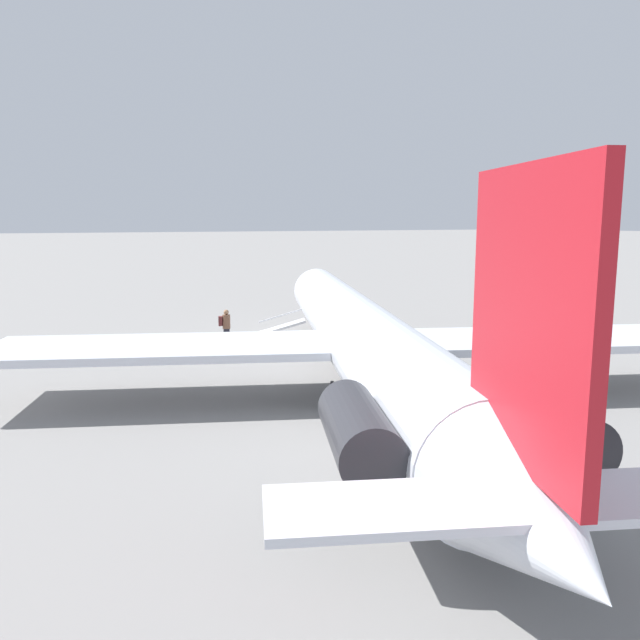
{
  "coord_description": "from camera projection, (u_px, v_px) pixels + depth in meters",
  "views": [
    {
      "loc": [
        -19.12,
        10.63,
        5.85
      ],
      "look_at": [
        3.91,
        -0.54,
        1.75
      ],
      "focal_mm": 35.0,
      "sensor_mm": 36.0,
      "label": 1
    }
  ],
  "objects": [
    {
      "name": "passenger",
      "position": [
        226.0,
        325.0,
        29.1
      ],
      "size": [
        0.43,
        0.57,
        1.74
      ],
      "rotation": [
        0.0,
        0.0,
        -1.91
      ],
      "color": "#23232D",
      "rests_on": "ground"
    },
    {
      "name": "ground_plane",
      "position": [
        354.0,
        384.0,
        22.49
      ],
      "size": [
        600.0,
        600.0,
        0.0
      ],
      "primitive_type": "plane",
      "color": "gray"
    },
    {
      "name": "boarding_stairs",
      "position": [
        249.0,
        337.0,
        29.6
      ],
      "size": [
        2.29,
        4.12,
        1.66
      ],
      "rotation": [
        0.0,
        0.0,
        -1.91
      ],
      "color": "silver",
      "rests_on": "ground"
    },
    {
      "name": "airplane_main",
      "position": [
        359.0,
        335.0,
        21.26
      ],
      "size": [
        30.74,
        24.07,
        6.58
      ],
      "rotation": [
        0.0,
        0.0,
        -0.34
      ],
      "color": "silver",
      "rests_on": "ground"
    },
    {
      "name": "traffic_cone_near_stairs",
      "position": [
        189.0,
        353.0,
        26.58
      ],
      "size": [
        0.46,
        0.46,
        0.51
      ],
      "color": "black",
      "rests_on": "ground"
    }
  ]
}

